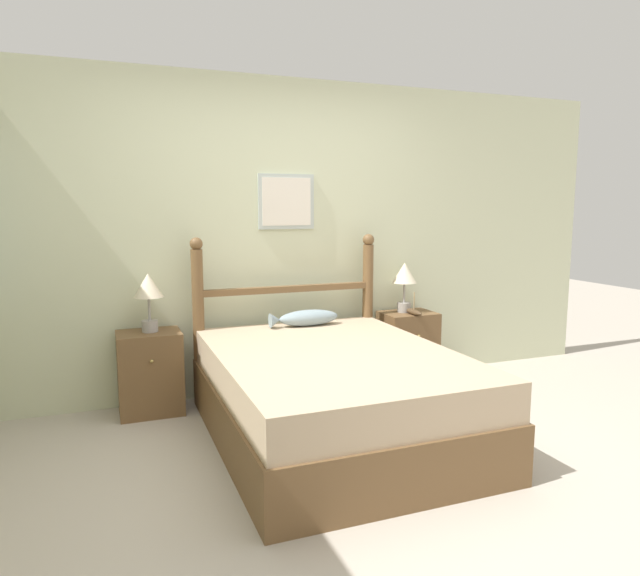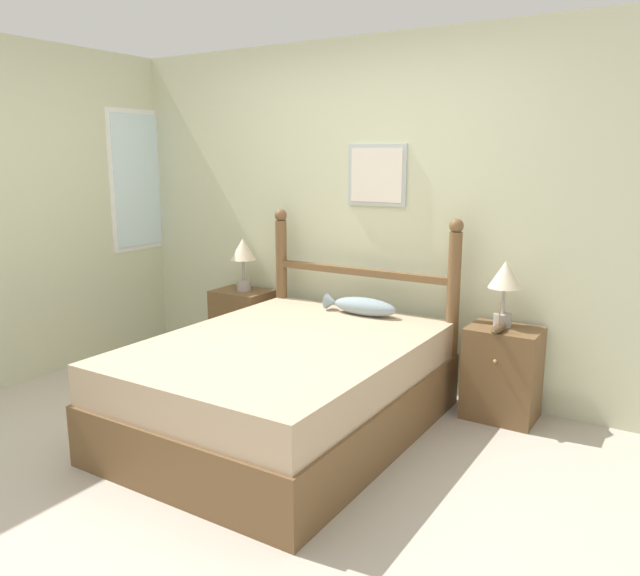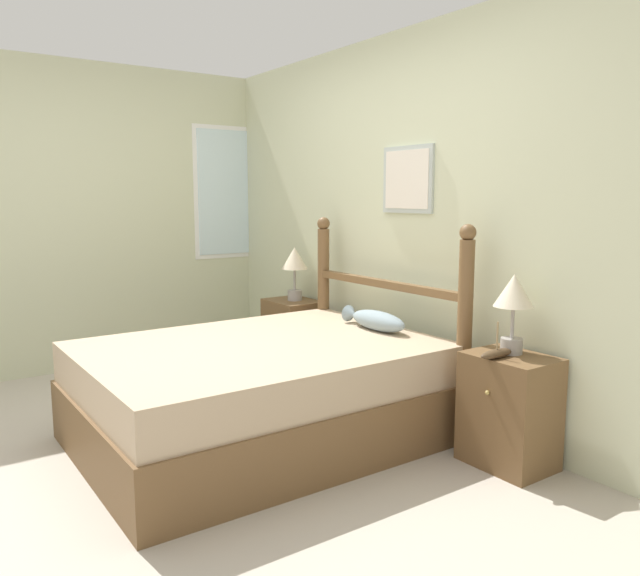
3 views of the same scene
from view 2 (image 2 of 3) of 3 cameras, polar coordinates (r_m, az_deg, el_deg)
ground_plane at (r=3.73m, az=-9.87°, el=-15.42°), size 16.00×16.00×0.00m
wall_back at (r=4.75m, az=3.67°, el=6.78°), size 6.40×0.08×2.55m
bed at (r=3.95m, az=-3.20°, el=-9.00°), size 1.52×2.04×0.59m
headboard at (r=4.62m, az=3.70°, el=-0.62°), size 1.53×0.10×1.30m
nightstand_left at (r=5.27m, az=-7.06°, el=-3.49°), size 0.46×0.37×0.61m
nightstand_right at (r=4.30m, az=16.32°, el=-7.48°), size 0.46×0.37×0.61m
table_lamp_left at (r=5.15m, az=-7.04°, el=3.12°), size 0.21×0.21×0.43m
table_lamp_right at (r=4.18m, az=16.55°, el=0.66°), size 0.21×0.21×0.43m
model_boat at (r=4.11m, az=16.02°, el=-3.53°), size 0.07×0.24×0.19m
fish_pillow at (r=4.45m, az=3.81°, el=-1.66°), size 0.56×0.16×0.13m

